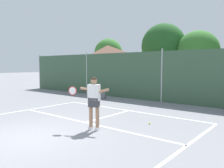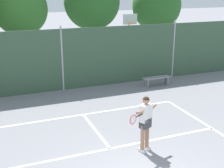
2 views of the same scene
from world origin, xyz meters
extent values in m
plane|color=gray|center=(0.00, 0.00, 0.00)|extent=(120.00, 120.00, 0.00)
cube|color=white|center=(0.00, 5.50, 0.00)|extent=(8.20, 0.10, 0.01)
cube|color=white|center=(0.00, 2.48, 0.00)|extent=(8.20, 0.10, 0.01)
cube|color=white|center=(0.00, 3.96, 0.00)|extent=(0.10, 2.97, 0.01)
cube|color=#38563D|center=(0.00, 9.00, 1.56)|extent=(26.00, 0.05, 3.12)
cylinder|color=#B2B2B7|center=(-13.00, 9.00, 1.63)|extent=(0.09, 0.09, 3.27)
cylinder|color=#B2B2B7|center=(-6.50, 9.00, 1.63)|extent=(0.09, 0.09, 3.27)
cylinder|color=#B2B2B7|center=(0.00, 9.00, 1.63)|extent=(0.09, 0.09, 3.27)
cube|color=beige|center=(-8.23, 13.66, 1.31)|extent=(6.19, 4.50, 2.61)
pyramid|color=brown|center=(-8.23, 13.66, 3.42)|extent=(6.69, 4.86, 1.62)
cylinder|color=brown|center=(-11.88, 18.05, 1.09)|extent=(0.36, 0.36, 2.18)
ellipsoid|color=#38752D|center=(-11.88, 18.05, 3.72)|extent=(3.64, 3.27, 3.64)
cylinder|color=brown|center=(-4.44, 18.05, 1.14)|extent=(0.36, 0.36, 2.29)
ellipsoid|color=#235623|center=(-4.44, 18.05, 4.24)|extent=(4.60, 4.14, 4.60)
cylinder|color=brown|center=(-0.91, 18.05, 0.92)|extent=(0.36, 0.36, 1.84)
ellipsoid|color=#38752D|center=(-0.91, 18.05, 3.53)|extent=(3.96, 3.56, 3.96)
cube|color=silver|center=(1.10, 2.01, 0.05)|extent=(0.22, 0.29, 0.10)
cube|color=silver|center=(0.88, 1.90, 0.05)|extent=(0.22, 0.29, 0.10)
cylinder|color=#A37556|center=(1.10, 2.01, 0.51)|extent=(0.13, 0.13, 0.82)
cylinder|color=#A37556|center=(0.88, 1.90, 0.51)|extent=(0.13, 0.13, 0.82)
cube|color=#38383D|center=(0.99, 1.95, 0.98)|extent=(0.43, 0.37, 0.32)
cube|color=silver|center=(0.99, 1.95, 1.32)|extent=(0.46, 0.39, 0.56)
sphere|color=#A37556|center=(0.99, 1.95, 1.73)|extent=(0.22, 0.22, 0.22)
sphere|color=black|center=(0.99, 1.95, 1.75)|extent=(0.21, 0.21, 0.21)
cylinder|color=#A37556|center=(0.82, 1.85, 1.42)|extent=(0.54, 0.32, 0.17)
cylinder|color=#A37556|center=(1.24, 2.08, 1.37)|extent=(0.50, 0.30, 0.22)
cylinder|color=black|center=(0.65, 1.74, 1.37)|extent=(0.29, 0.16, 0.04)
torus|color=red|center=(0.36, 1.54, 1.37)|extent=(0.28, 0.15, 0.30)
cylinder|color=silver|center=(0.36, 1.54, 1.37)|extent=(0.24, 0.12, 0.26)
sphere|color=#CCE033|center=(2.11, 3.85, 0.03)|extent=(0.07, 0.07, 0.07)
cube|color=slate|center=(-3.59, 7.68, 0.20)|extent=(0.33, 0.27, 0.40)
cube|color=slate|center=(-3.55, 7.57, 0.12)|extent=(0.23, 0.14, 0.18)
torus|color=black|center=(-3.59, 7.68, 0.42)|extent=(0.09, 0.05, 0.09)
camera|label=1|loc=(6.38, -3.69, 2.26)|focal=36.40mm
camera|label=2|loc=(-3.26, -5.82, 5.05)|focal=49.15mm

